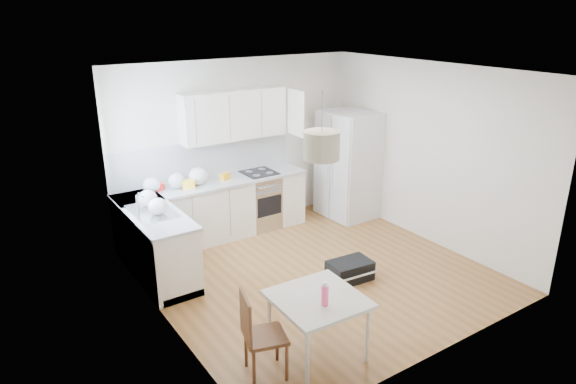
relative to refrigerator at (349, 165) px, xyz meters
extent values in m
plane|color=brown|center=(-1.73, -1.40, -0.90)|extent=(4.20, 4.20, 0.00)
plane|color=white|center=(-1.73, -1.40, 1.80)|extent=(4.20, 4.20, 0.00)
plane|color=white|center=(-1.73, 0.70, 0.45)|extent=(4.20, 0.00, 4.20)
plane|color=white|center=(-3.83, -1.40, 0.45)|extent=(0.00, 4.20, 4.20)
plane|color=white|center=(0.37, -1.40, 0.45)|extent=(0.00, 4.20, 4.20)
cube|color=#BFE0F9|center=(-3.82, -0.25, 0.85)|extent=(0.02, 1.00, 1.00)
cube|color=white|center=(-2.33, 0.40, -0.46)|extent=(3.00, 0.60, 0.88)
cube|color=white|center=(-3.53, -0.20, -0.46)|extent=(0.60, 1.80, 0.88)
cube|color=#A4A6A9|center=(-2.33, 0.40, 0.00)|extent=(3.02, 0.64, 0.04)
cube|color=#A4A6A9|center=(-3.53, -0.20, 0.00)|extent=(0.64, 1.82, 0.04)
cube|color=white|center=(-2.33, 0.70, 0.31)|extent=(3.00, 0.01, 0.58)
cube|color=white|center=(-3.82, -0.20, 0.31)|extent=(0.01, 1.80, 0.58)
cube|color=white|center=(-1.88, 0.54, 0.97)|extent=(1.70, 0.32, 0.75)
cube|color=beige|center=(-2.76, -2.81, -0.25)|extent=(0.89, 0.89, 0.04)
cylinder|color=white|center=(-3.14, -3.16, -0.59)|extent=(0.05, 0.05, 0.64)
cylinder|color=white|center=(-2.42, -3.19, -0.59)|extent=(0.05, 0.05, 0.64)
cylinder|color=white|center=(-3.11, -2.44, -0.59)|extent=(0.05, 0.05, 0.64)
cylinder|color=white|center=(-2.39, -2.46, -0.59)|extent=(0.05, 0.05, 0.64)
cylinder|color=#F7447D|center=(-2.79, -2.95, -0.10)|extent=(0.07, 0.07, 0.25)
cube|color=black|center=(-1.45, -1.79, -0.77)|extent=(0.59, 0.41, 0.26)
cylinder|color=#BEB292|center=(-2.61, -2.62, 1.28)|extent=(0.41, 0.41, 0.27)
ellipsoid|color=white|center=(-3.28, 0.45, 0.13)|extent=(0.25, 0.21, 0.22)
ellipsoid|color=white|center=(-2.90, 0.44, 0.13)|extent=(0.25, 0.21, 0.23)
ellipsoid|color=white|center=(-2.57, 0.42, 0.15)|extent=(0.29, 0.25, 0.26)
ellipsoid|color=white|center=(-3.51, -0.04, 0.13)|extent=(0.25, 0.21, 0.23)
ellipsoid|color=white|center=(-3.50, -0.38, 0.12)|extent=(0.24, 0.20, 0.22)
cube|color=orange|center=(-2.14, 0.39, 0.07)|extent=(0.17, 0.13, 0.10)
cube|color=yellow|center=(-2.76, 0.35, 0.08)|extent=(0.21, 0.18, 0.12)
cube|color=red|center=(-3.16, 0.50, 0.07)|extent=(0.16, 0.13, 0.10)
camera|label=1|loc=(-5.50, -6.36, 2.50)|focal=32.00mm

